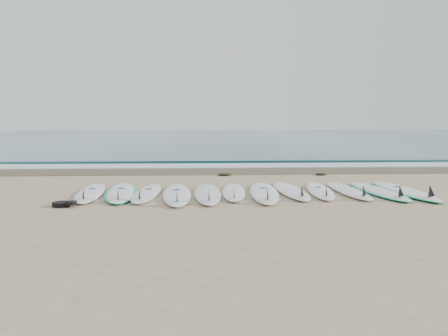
{
  "coord_description": "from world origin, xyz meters",
  "views": [
    {
      "loc": [
        -0.99,
        -8.91,
        1.53
      ],
      "look_at": [
        -0.47,
        1.38,
        0.4
      ],
      "focal_mm": 35.0,
      "sensor_mm": 36.0,
      "label": 1
    }
  ],
  "objects_px": {
    "surfboard_6": "(264,192)",
    "surfboard_11": "(405,191)",
    "surfboard_0": "(90,193)",
    "leash_coil": "(64,204)"
  },
  "relations": [
    {
      "from": "surfboard_6",
      "to": "surfboard_11",
      "type": "relative_size",
      "value": 1.02
    },
    {
      "from": "surfboard_11",
      "to": "surfboard_6",
      "type": "bearing_deg",
      "value": 179.33
    },
    {
      "from": "surfboard_0",
      "to": "surfboard_11",
      "type": "relative_size",
      "value": 0.93
    },
    {
      "from": "leash_coil",
      "to": "surfboard_11",
      "type": "bearing_deg",
      "value": 9.37
    },
    {
      "from": "surfboard_0",
      "to": "surfboard_6",
      "type": "xyz_separation_m",
      "value": [
        3.56,
        -0.16,
        0.01
      ]
    },
    {
      "from": "surfboard_11",
      "to": "leash_coil",
      "type": "bearing_deg",
      "value": -173.15
    },
    {
      "from": "surfboard_0",
      "to": "leash_coil",
      "type": "bearing_deg",
      "value": -104.56
    },
    {
      "from": "surfboard_0",
      "to": "surfboard_11",
      "type": "distance_m",
      "value": 6.57
    },
    {
      "from": "surfboard_0",
      "to": "surfboard_11",
      "type": "bearing_deg",
      "value": -7.02
    },
    {
      "from": "surfboard_6",
      "to": "leash_coil",
      "type": "xyz_separation_m",
      "value": [
        -3.73,
        -1.01,
        -0.01
      ]
    }
  ]
}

